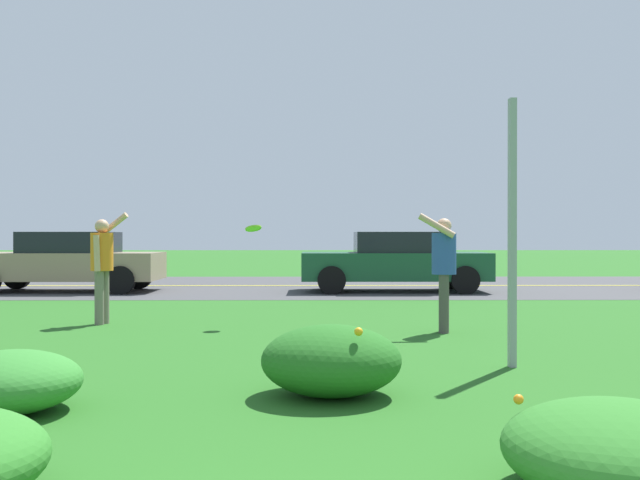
{
  "coord_description": "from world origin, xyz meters",
  "views": [
    {
      "loc": [
        0.48,
        -1.23,
        1.35
      ],
      "look_at": [
        0.54,
        7.57,
        1.3
      ],
      "focal_mm": 41.12,
      "sensor_mm": 36.0,
      "label": 1
    }
  ],
  "objects_px": {
    "car_dark_green_center_left": "(395,261)",
    "person_catcher_blue_shirt": "(444,264)",
    "car_tan_center_right": "(67,261)",
    "sign_post_by_roadside": "(512,233)",
    "person_thrower_orange_shirt": "(102,261)",
    "frisbee_lime": "(253,228)"
  },
  "relations": [
    {
      "from": "frisbee_lime",
      "to": "car_dark_green_center_left",
      "type": "distance_m",
      "value": 7.38
    },
    {
      "from": "person_catcher_blue_shirt",
      "to": "sign_post_by_roadside",
      "type": "bearing_deg",
      "value": -85.19
    },
    {
      "from": "car_tan_center_right",
      "to": "person_catcher_blue_shirt",
      "type": "bearing_deg",
      "value": -44.16
    },
    {
      "from": "car_dark_green_center_left",
      "to": "person_catcher_blue_shirt",
      "type": "bearing_deg",
      "value": -91.23
    },
    {
      "from": "frisbee_lime",
      "to": "car_tan_center_right",
      "type": "distance_m",
      "value": 8.49
    },
    {
      "from": "person_thrower_orange_shirt",
      "to": "car_dark_green_center_left",
      "type": "xyz_separation_m",
      "value": [
        5.22,
        6.59,
        -0.22
      ]
    },
    {
      "from": "car_dark_green_center_left",
      "to": "person_thrower_orange_shirt",
      "type": "bearing_deg",
      "value": -128.4
    },
    {
      "from": "person_catcher_blue_shirt",
      "to": "car_tan_center_right",
      "type": "xyz_separation_m",
      "value": [
        -7.82,
        7.59,
        -0.22
      ]
    },
    {
      "from": "person_thrower_orange_shirt",
      "to": "car_tan_center_right",
      "type": "bearing_deg",
      "value": 112.7
    },
    {
      "from": "person_catcher_blue_shirt",
      "to": "frisbee_lime",
      "type": "distance_m",
      "value": 2.9
    },
    {
      "from": "person_thrower_orange_shirt",
      "to": "frisbee_lime",
      "type": "height_order",
      "value": "person_thrower_orange_shirt"
    },
    {
      "from": "frisbee_lime",
      "to": "car_tan_center_right",
      "type": "height_order",
      "value": "frisbee_lime"
    },
    {
      "from": "person_catcher_blue_shirt",
      "to": "car_dark_green_center_left",
      "type": "bearing_deg",
      "value": 88.77
    },
    {
      "from": "sign_post_by_roadside",
      "to": "person_catcher_blue_shirt",
      "type": "xyz_separation_m",
      "value": [
        -0.23,
        2.71,
        -0.42
      ]
    },
    {
      "from": "sign_post_by_roadside",
      "to": "car_tan_center_right",
      "type": "relative_size",
      "value": 0.61
    },
    {
      "from": "sign_post_by_roadside",
      "to": "car_tan_center_right",
      "type": "distance_m",
      "value": 13.08
    },
    {
      "from": "frisbee_lime",
      "to": "car_tan_center_right",
      "type": "relative_size",
      "value": 0.06
    },
    {
      "from": "sign_post_by_roadside",
      "to": "car_tan_center_right",
      "type": "bearing_deg",
      "value": 127.99
    },
    {
      "from": "sign_post_by_roadside",
      "to": "frisbee_lime",
      "type": "relative_size",
      "value": 10.63
    },
    {
      "from": "car_dark_green_center_left",
      "to": "car_tan_center_right",
      "type": "distance_m",
      "value": 7.98
    },
    {
      "from": "sign_post_by_roadside",
      "to": "person_thrower_orange_shirt",
      "type": "relative_size",
      "value": 1.61
    },
    {
      "from": "person_catcher_blue_shirt",
      "to": "car_tan_center_right",
      "type": "height_order",
      "value": "person_catcher_blue_shirt"
    }
  ]
}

